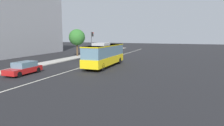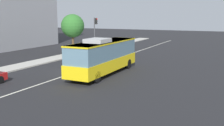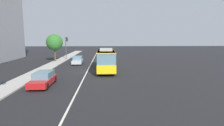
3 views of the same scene
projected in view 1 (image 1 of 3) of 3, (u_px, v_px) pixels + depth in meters
ground_plane at (85, 66)px, 29.27m from camera, size 160.00×160.00×0.00m
sidewalk_kerb at (46, 63)px, 31.72m from camera, size 80.00×2.52×0.14m
lane_centre_line at (85, 66)px, 29.27m from camera, size 76.00×0.16×0.01m
transit_bus at (105, 54)px, 28.57m from camera, size 10.02×2.56×3.46m
sedan_silver at (93, 56)px, 37.10m from camera, size 4.56×1.96×1.46m
sedan_red at (24, 68)px, 23.17m from camera, size 4.54×1.89×1.46m
traffic_light_mid_block at (92, 39)px, 44.37m from camera, size 0.34×0.62×5.20m
street_tree_kerbside_left at (77, 37)px, 41.45m from camera, size 3.35×3.35×5.72m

